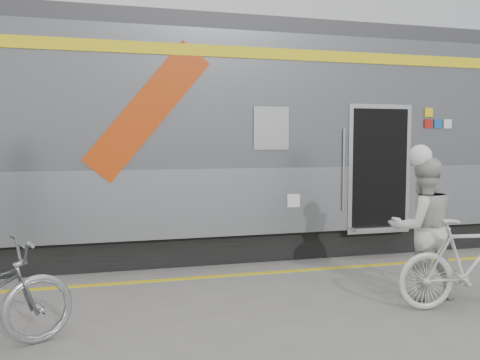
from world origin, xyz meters
name	(u,v)px	position (x,y,z in m)	size (l,w,h in m)	color
ground	(276,325)	(0.00, 0.00, 0.00)	(90.00, 90.00, 0.00)	slate
train	(236,140)	(0.65, 4.19, 2.05)	(24.00, 3.17, 4.10)	black
safety_strip	(229,275)	(0.00, 2.15, 0.00)	(24.00, 0.12, 0.01)	yellow
woman	(422,228)	(2.17, 0.47, 0.92)	(0.89, 0.69, 1.83)	beige
bicycle_right	(470,264)	(2.47, -0.08, 0.55)	(0.52, 1.85, 1.11)	#BCBCB8
helmet_woman	(424,146)	(2.17, 0.47, 1.98)	(0.29, 0.29, 0.29)	white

